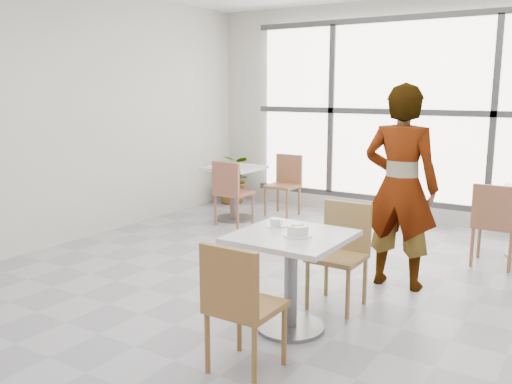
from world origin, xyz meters
The scene contains 15 objects.
floor centered at (0.00, 0.00, 0.00)m, with size 7.00×7.00×0.00m, color #9E9EA5.
wall_back centered at (0.00, 3.50, 1.50)m, with size 6.00×6.00×0.00m, color silver.
wall_left centered at (-3.00, 0.00, 1.50)m, with size 7.00×7.00×0.00m, color silver.
window centered at (0.00, 3.44, 1.50)m, with size 4.60×0.07×2.52m.
main_table centered at (0.41, -0.46, 0.52)m, with size 0.80×0.80×0.75m.
chair_near centered at (0.46, -1.22, 0.50)m, with size 0.42×0.42×0.87m.
chair_far centered at (0.52, 0.22, 0.50)m, with size 0.42×0.42×0.87m.
oatmeal_bowl centered at (0.48, -0.48, 0.79)m, with size 0.21×0.21×0.09m.
coffee_cup centered at (0.21, -0.34, 0.78)m, with size 0.16×0.13×0.07m.
person centered at (0.78, 0.91, 0.93)m, with size 0.68×0.45×1.86m, color black.
bg_table_left centered at (-1.99, 2.23, 0.49)m, with size 0.70×0.70×0.75m.
bg_chair_left_near centered at (-1.83, 1.91, 0.50)m, with size 0.42×0.42×0.87m.
bg_chair_left_far centered at (-1.55, 2.88, 0.50)m, with size 0.42×0.42×0.87m.
bg_chair_right_near centered at (1.43, 1.96, 0.50)m, with size 0.42×0.42×0.87m.
plant_left centered at (-2.64, 3.13, 0.39)m, with size 0.71×0.61×0.79m, color #4A884C.
Camera 1 is at (2.31, -3.87, 1.81)m, focal length 38.15 mm.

